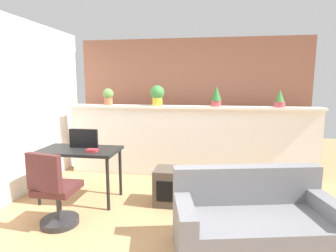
% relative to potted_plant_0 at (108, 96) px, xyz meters
% --- Properties ---
extents(ground_plane, '(12.00, 12.00, 0.00)m').
position_rel_potted_plant_0_xyz_m(ground_plane, '(1.45, -1.93, -1.43)').
color(ground_plane, tan).
extents(divider_wall, '(4.36, 0.16, 1.23)m').
position_rel_potted_plant_0_xyz_m(divider_wall, '(1.45, 0.07, -0.82)').
color(divider_wall, white).
rests_on(divider_wall, ground).
extents(plant_shelf, '(4.36, 0.29, 0.04)m').
position_rel_potted_plant_0_xyz_m(plant_shelf, '(1.45, 0.03, -0.18)').
color(plant_shelf, white).
rests_on(plant_shelf, divider_wall).
extents(brick_wall_behind, '(4.36, 0.10, 2.50)m').
position_rel_potted_plant_0_xyz_m(brick_wall_behind, '(1.45, 0.67, -0.18)').
color(brick_wall_behind, '#935B47').
rests_on(brick_wall_behind, ground).
extents(potted_plant_0, '(0.19, 0.19, 0.30)m').
position_rel_potted_plant_0_xyz_m(potted_plant_0, '(0.00, 0.00, 0.00)').
color(potted_plant_0, '#C66B42').
rests_on(potted_plant_0, plant_shelf).
extents(potted_plant_1, '(0.25, 0.25, 0.35)m').
position_rel_potted_plant_0_xyz_m(potted_plant_1, '(0.89, 0.02, 0.03)').
color(potted_plant_1, gold).
rests_on(potted_plant_1, plant_shelf).
extents(potted_plant_2, '(0.18, 0.18, 0.35)m').
position_rel_potted_plant_0_xyz_m(potted_plant_2, '(1.91, 0.00, 0.02)').
color(potted_plant_2, '#B7474C').
rests_on(potted_plant_2, plant_shelf).
extents(potted_plant_3, '(0.17, 0.17, 0.29)m').
position_rel_potted_plant_0_xyz_m(potted_plant_3, '(2.92, -0.00, -0.03)').
color(potted_plant_3, '#B7474C').
rests_on(potted_plant_3, plant_shelf).
extents(desk, '(1.10, 0.60, 0.75)m').
position_rel_potted_plant_0_xyz_m(desk, '(0.01, -1.19, -0.77)').
color(desk, black).
rests_on(desk, ground).
extents(tv_monitor, '(0.42, 0.04, 0.27)m').
position_rel_potted_plant_0_xyz_m(tv_monitor, '(0.04, -1.11, -0.55)').
color(tv_monitor, black).
rests_on(tv_monitor, desk).
extents(office_chair, '(0.48, 0.48, 0.91)m').
position_rel_potted_plant_0_xyz_m(office_chair, '(0.06, -1.94, -1.05)').
color(office_chair, '#262628').
rests_on(office_chair, ground).
extents(side_cube_shelf, '(0.40, 0.41, 0.50)m').
position_rel_potted_plant_0_xyz_m(side_cube_shelf, '(1.27, -1.12, -1.18)').
color(side_cube_shelf, '#4C4238').
rests_on(side_cube_shelf, ground).
extents(book_on_desk, '(0.14, 0.11, 0.04)m').
position_rel_potted_plant_0_xyz_m(book_on_desk, '(0.25, -1.31, -0.67)').
color(book_on_desk, '#B22D33').
rests_on(book_on_desk, desk).
extents(couch, '(1.69, 1.07, 0.80)m').
position_rel_potted_plant_0_xyz_m(couch, '(2.27, -2.06, -1.15)').
color(couch, slate).
rests_on(couch, ground).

